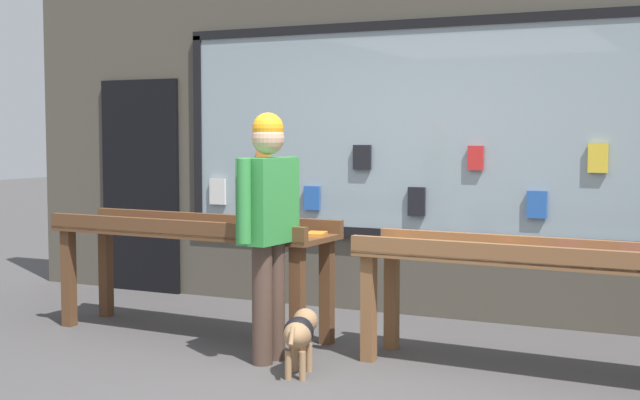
{
  "coord_description": "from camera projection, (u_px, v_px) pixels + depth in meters",
  "views": [
    {
      "loc": [
        2.57,
        -4.9,
        1.58
      ],
      "look_at": [
        -0.11,
        0.66,
        1.11
      ],
      "focal_mm": 50.0,
      "sensor_mm": 36.0,
      "label": 1
    }
  ],
  "objects": [
    {
      "name": "small_dog",
      "position": [
        300.0,
        332.0,
        5.81
      ],
      "size": [
        0.28,
        0.54,
        0.4
      ],
      "rotation": [
        0.0,
        0.0,
        1.83
      ],
      "color": "#99724C",
      "rests_on": "ground_plane"
    },
    {
      "name": "shopfront_facade",
      "position": [
        417.0,
        127.0,
        7.67
      ],
      "size": [
        8.21,
        0.29,
        3.28
      ],
      "color": "#4C473D",
      "rests_on": "ground_plane"
    },
    {
      "name": "person_browsing",
      "position": [
        268.0,
        216.0,
        6.07
      ],
      "size": [
        0.25,
        0.67,
        1.71
      ],
      "rotation": [
        0.0,
        0.0,
        1.51
      ],
      "color": "#4C382D",
      "rests_on": "ground_plane"
    },
    {
      "name": "ground_plane",
      "position": [
        290.0,
        382.0,
        5.63
      ],
      "size": [
        40.0,
        40.0,
        0.0
      ],
      "primitive_type": "plane",
      "color": "#474444"
    },
    {
      "name": "display_table_right",
      "position": [
        531.0,
        269.0,
        5.79
      ],
      "size": [
        2.37,
        0.65,
        0.88
      ],
      "color": "brown",
      "rests_on": "ground_plane"
    },
    {
      "name": "display_table_left",
      "position": [
        192.0,
        241.0,
        6.92
      ],
      "size": [
        2.37,
        0.7,
        0.93
      ],
      "color": "brown",
      "rests_on": "ground_plane"
    }
  ]
}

